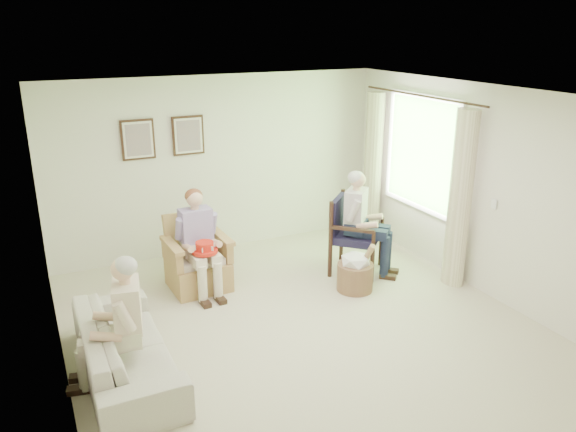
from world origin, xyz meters
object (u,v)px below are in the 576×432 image
(wood_armchair, at_px, (353,230))
(person_dark, at_px, (361,216))
(person_wicker, at_px, (198,236))
(red_hat, at_px, (205,248))
(sofa, at_px, (126,348))
(wicker_armchair, at_px, (197,265))
(person_sofa, at_px, (125,316))
(hatbox, at_px, (355,271))

(wood_armchair, height_order, person_dark, person_dark)
(person_wicker, bearing_deg, red_hat, -89.47)
(sofa, height_order, red_hat, red_hat)
(wood_armchair, xyz_separation_m, red_hat, (-2.12, 0.04, 0.09))
(wicker_armchair, xyz_separation_m, person_wicker, (0.00, -0.13, 0.45))
(wicker_armchair, height_order, red_hat, wicker_armchair)
(person_sofa, bearing_deg, wicker_armchair, 156.50)
(wicker_armchair, xyz_separation_m, sofa, (-1.20, -1.58, -0.01))
(wicker_armchair, height_order, person_wicker, person_wicker)
(red_hat, bearing_deg, wood_armchair, -1.18)
(wood_armchair, height_order, person_wicker, person_wicker)
(person_dark, bearing_deg, wicker_armchair, 120.77)
(wood_armchair, height_order, red_hat, wood_armchair)
(sofa, height_order, person_dark, person_dark)
(wood_armchair, relative_size, red_hat, 3.29)
(person_sofa, relative_size, hatbox, 1.83)
(person_dark, height_order, person_sofa, person_dark)
(sofa, bearing_deg, wood_armchair, -70.21)
(wood_armchair, relative_size, hatbox, 1.52)
(person_sofa, bearing_deg, hatbox, 115.38)
(person_wicker, bearing_deg, person_sofa, -129.19)
(sofa, height_order, hatbox, hatbox)
(sofa, relative_size, person_dark, 1.42)
(wood_armchair, relative_size, person_dark, 0.74)
(wicker_armchair, height_order, person_dark, person_dark)
(hatbox, bearing_deg, sofa, -168.68)
(sofa, bearing_deg, person_dark, -72.86)
(person_sofa, bearing_deg, person_wicker, 154.41)
(person_dark, xyz_separation_m, red_hat, (-2.12, 0.22, -0.17))
(person_dark, height_order, red_hat, person_dark)
(wicker_armchair, bearing_deg, person_sofa, -127.10)
(wicker_armchair, relative_size, person_dark, 0.68)
(wood_armchair, bearing_deg, person_dark, -134.69)
(person_sofa, distance_m, hatbox, 3.12)
(person_wicker, distance_m, person_sofa, 2.00)
(person_dark, bearing_deg, person_sofa, 154.70)
(person_sofa, height_order, hatbox, person_sofa)
(person_dark, relative_size, person_sofa, 1.12)
(wood_armchair, height_order, hatbox, wood_armchair)
(wicker_armchair, distance_m, hatbox, 2.05)
(wicker_armchair, bearing_deg, hatbox, -30.72)
(wicker_armchair, bearing_deg, person_dark, -16.72)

